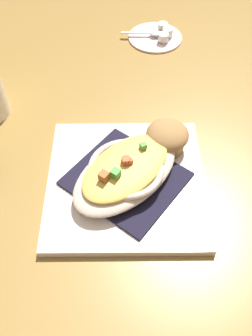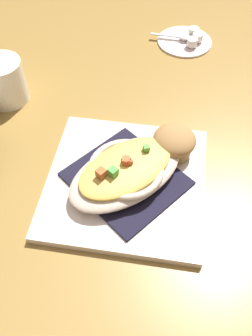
{
  "view_description": "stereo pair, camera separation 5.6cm",
  "coord_description": "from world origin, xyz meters",
  "px_view_note": "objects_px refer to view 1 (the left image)",
  "views": [
    {
      "loc": [
        -0.01,
        0.34,
        0.49
      ],
      "look_at": [
        0.0,
        0.0,
        0.04
      ],
      "focal_mm": 38.73,
      "sensor_mm": 36.0,
      "label": 1
    },
    {
      "loc": [
        -0.06,
        0.34,
        0.49
      ],
      "look_at": [
        0.0,
        0.0,
        0.04
      ],
      "focal_mm": 38.73,
      "sensor_mm": 36.0,
      "label": 2
    }
  ],
  "objects_px": {
    "gratin_dish": "(126,170)",
    "creamer_saucer": "(155,37)",
    "square_plate": "(126,182)",
    "muffin": "(167,137)",
    "creamer_cup_0": "(163,37)",
    "creamer_cup_1": "(168,32)",
    "creamer_cup_2": "(163,26)",
    "spoon": "(152,33)"
  },
  "relations": [
    {
      "from": "gratin_dish",
      "to": "creamer_saucer",
      "type": "height_order",
      "value": "gratin_dish"
    },
    {
      "from": "square_plate",
      "to": "creamer_cup_1",
      "type": "height_order",
      "value": "creamer_cup_1"
    },
    {
      "from": "creamer_cup_2",
      "to": "creamer_saucer",
      "type": "bearing_deg",
      "value": 51.49
    },
    {
      "from": "square_plate",
      "to": "creamer_cup_1",
      "type": "xyz_separation_m",
      "value": [
        -0.09,
        -0.42,
        0.01
      ]
    },
    {
      "from": "creamer_saucer",
      "to": "creamer_cup_2",
      "type": "bearing_deg",
      "value": -128.51
    },
    {
      "from": "square_plate",
      "to": "creamer_saucer",
      "type": "distance_m",
      "value": 0.43
    },
    {
      "from": "creamer_cup_0",
      "to": "creamer_cup_2",
      "type": "bearing_deg",
      "value": -90.08
    },
    {
      "from": "creamer_saucer",
      "to": "gratin_dish",
      "type": "bearing_deg",
      "value": 82.24
    },
    {
      "from": "creamer_saucer",
      "to": "creamer_cup_2",
      "type": "height_order",
      "value": "creamer_cup_2"
    },
    {
      "from": "creamer_cup_2",
      "to": "creamer_cup_0",
      "type": "bearing_deg",
      "value": 89.92
    },
    {
      "from": "gratin_dish",
      "to": "spoon",
      "type": "height_order",
      "value": "gratin_dish"
    },
    {
      "from": "creamer_saucer",
      "to": "creamer_cup_1",
      "type": "bearing_deg",
      "value": 179.92
    },
    {
      "from": "square_plate",
      "to": "gratin_dish",
      "type": "bearing_deg",
      "value": 54.26
    },
    {
      "from": "gratin_dish",
      "to": "creamer_cup_0",
      "type": "relative_size",
      "value": 9.36
    },
    {
      "from": "square_plate",
      "to": "muffin",
      "type": "distance_m",
      "value": 0.1
    },
    {
      "from": "muffin",
      "to": "creamer_cup_0",
      "type": "xyz_separation_m",
      "value": [
        -0.01,
        -0.33,
        -0.02
      ]
    },
    {
      "from": "gratin_dish",
      "to": "creamer_saucer",
      "type": "relative_size",
      "value": 1.79
    },
    {
      "from": "creamer_cup_0",
      "to": "square_plate",
      "type": "bearing_deg",
      "value": 79.39
    },
    {
      "from": "spoon",
      "to": "creamer_cup_0",
      "type": "bearing_deg",
      "value": 139.68
    },
    {
      "from": "muffin",
      "to": "creamer_cup_2",
      "type": "relative_size",
      "value": 2.98
    },
    {
      "from": "square_plate",
      "to": "creamer_cup_1",
      "type": "bearing_deg",
      "value": -101.47
    },
    {
      "from": "gratin_dish",
      "to": "creamer_saucer",
      "type": "xyz_separation_m",
      "value": [
        -0.06,
        -0.42,
        -0.03
      ]
    },
    {
      "from": "spoon",
      "to": "creamer_cup_2",
      "type": "relative_size",
      "value": 3.93
    },
    {
      "from": "muffin",
      "to": "creamer_cup_2",
      "type": "xyz_separation_m",
      "value": [
        -0.01,
        -0.37,
        -0.02
      ]
    },
    {
      "from": "square_plate",
      "to": "gratin_dish",
      "type": "relative_size",
      "value": 1.13
    },
    {
      "from": "gratin_dish",
      "to": "spoon",
      "type": "bearing_deg",
      "value": -96.62
    },
    {
      "from": "gratin_dish",
      "to": "creamer_cup_2",
      "type": "height_order",
      "value": "gratin_dish"
    },
    {
      "from": "square_plate",
      "to": "muffin",
      "type": "relative_size",
      "value": 3.54
    },
    {
      "from": "square_plate",
      "to": "spoon",
      "type": "xyz_separation_m",
      "value": [
        -0.05,
        -0.42,
        0.01
      ]
    },
    {
      "from": "muffin",
      "to": "creamer_cup_0",
      "type": "distance_m",
      "value": 0.33
    },
    {
      "from": "creamer_cup_1",
      "to": "muffin",
      "type": "bearing_deg",
      "value": 86.96
    },
    {
      "from": "creamer_saucer",
      "to": "creamer_cup_0",
      "type": "xyz_separation_m",
      "value": [
        -0.02,
        0.02,
        0.01
      ]
    },
    {
      "from": "creamer_saucer",
      "to": "spoon",
      "type": "xyz_separation_m",
      "value": [
        0.01,
        -0.0,
        0.01
      ]
    },
    {
      "from": "gratin_dish",
      "to": "creamer_cup_1",
      "type": "xyz_separation_m",
      "value": [
        -0.09,
        -0.42,
        -0.02
      ]
    },
    {
      "from": "spoon",
      "to": "muffin",
      "type": "bearing_deg",
      "value": 92.96
    },
    {
      "from": "spoon",
      "to": "creamer_cup_1",
      "type": "height_order",
      "value": "creamer_cup_1"
    },
    {
      "from": "spoon",
      "to": "creamer_cup_0",
      "type": "height_order",
      "value": "creamer_cup_0"
    },
    {
      "from": "creamer_cup_2",
      "to": "spoon",
      "type": "bearing_deg",
      "value": 40.17
    },
    {
      "from": "creamer_cup_1",
      "to": "creamer_cup_0",
      "type": "bearing_deg",
      "value": 64.14
    },
    {
      "from": "gratin_dish",
      "to": "square_plate",
      "type": "bearing_deg",
      "value": -125.74
    },
    {
      "from": "muffin",
      "to": "creamer_cup_1",
      "type": "height_order",
      "value": "muffin"
    },
    {
      "from": "spoon",
      "to": "creamer_cup_0",
      "type": "relative_size",
      "value": 3.93
    }
  ]
}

